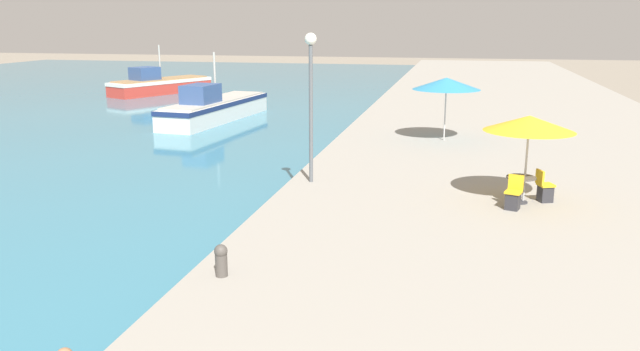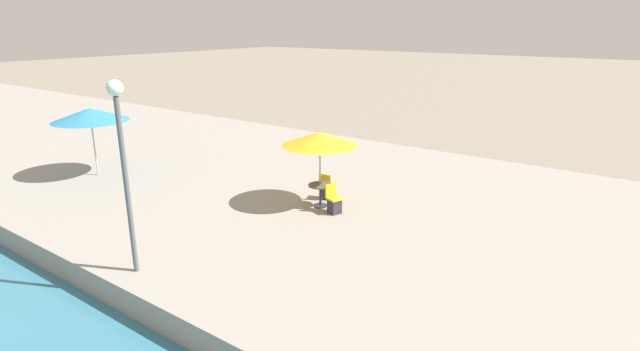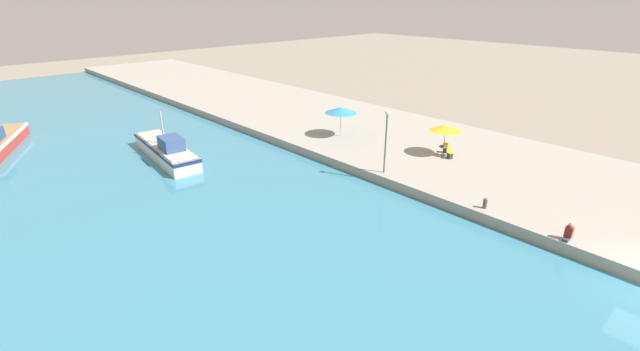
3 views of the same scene
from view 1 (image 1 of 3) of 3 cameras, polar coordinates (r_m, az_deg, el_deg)
The scene contains 10 objects.
quay_promenade at distance 39.53m, azimuth 16.76°, elevation 5.69°, with size 16.00×90.00×0.72m.
fishing_boat_near at distance 36.51m, azimuth -9.61°, elevation 6.16°, with size 3.20×9.97×3.89m.
fishing_boat_mid at distance 51.48m, azimuth -14.46°, elevation 8.10°, with size 5.75×8.82×3.79m.
cafe_umbrella_pink at distance 17.80m, azimuth 18.59°, elevation 4.53°, with size 2.44×2.44×2.42m.
cafe_umbrella_white at distance 26.62m, azimuth 11.49°, elevation 8.24°, with size 2.81×2.81×2.63m.
cafe_table at distance 18.01m, azimuth 17.87°, elevation -0.75°, with size 0.80×0.80×0.74m.
cafe_chair_left at distance 17.38m, azimuth 17.25°, elevation -1.93°, with size 0.52×0.54×0.91m.
cafe_chair_right at distance 18.39m, azimuth 19.85°, elevation -1.28°, with size 0.55×0.53×0.91m.
mooring_bollard at distance 12.47m, azimuth -9.03°, elevation -7.58°, with size 0.26×0.26×0.65m.
lamppost at distance 19.00m, azimuth -0.85°, elevation 8.50°, with size 0.36×0.36×4.56m.
Camera 1 is at (5.08, -2.08, 5.59)m, focal length 35.00 mm.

